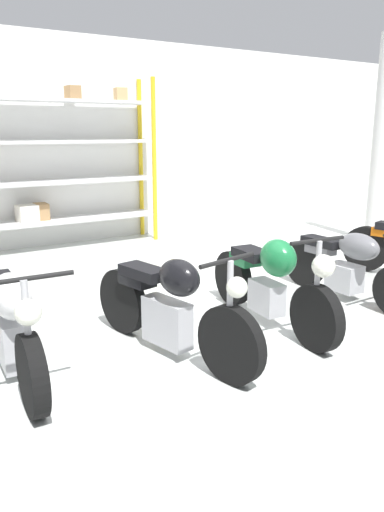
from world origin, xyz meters
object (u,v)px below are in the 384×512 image
motorcycle_white (11,321)px  motorcycle_green (272,281)px  motorcycle_black (170,307)px  shelving_rack (47,162)px  motorcycle_grey (351,266)px

motorcycle_white → motorcycle_green: size_ratio=0.97×
motorcycle_black → motorcycle_white: bearing=-117.2°
motorcycle_green → shelving_rack: bearing=-164.4°
motorcycle_grey → motorcycle_black: bearing=-87.9°
motorcycle_black → motorcycle_grey: size_ratio=1.06×
motorcycle_white → motorcycle_grey: motorcycle_white is taller
shelving_rack → motorcycle_green: 4.87m
shelving_rack → motorcycle_grey: bearing=-64.0°
motorcycle_black → motorcycle_green: bearing=81.0°
shelving_rack → motorcycle_white: (-1.63, -4.38, -1.01)m
motorcycle_white → motorcycle_green: 2.55m
motorcycle_grey → motorcycle_green: bearing=-87.0°
shelving_rack → motorcycle_green: (0.90, -4.68, -1.00)m
motorcycle_black → motorcycle_green: size_ratio=1.00×
motorcycle_grey → shelving_rack: bearing=-155.6°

